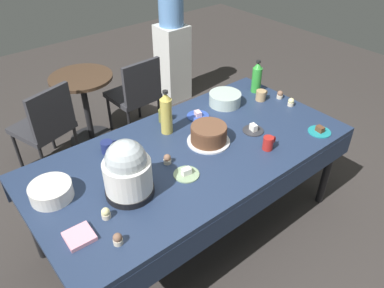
{
  "coord_description": "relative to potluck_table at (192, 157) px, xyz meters",
  "views": [
    {
      "loc": [
        -1.28,
        -1.56,
        2.26
      ],
      "look_at": [
        0.0,
        0.0,
        0.8
      ],
      "focal_mm": 34.87,
      "sensor_mm": 36.0,
      "label": 1
    }
  ],
  "objects": [
    {
      "name": "water_cooler",
      "position": [
        1.18,
        1.8,
        -0.1
      ],
      "size": [
        0.32,
        0.32,
        1.24
      ],
      "color": "silver",
      "rests_on": "ground"
    },
    {
      "name": "maroon_chair_right",
      "position": [
        0.4,
        1.38,
        -0.2
      ],
      "size": [
        0.46,
        0.46,
        0.85
      ],
      "color": "#333338",
      "rests_on": "ground"
    },
    {
      "name": "cupcake_rose",
      "position": [
        1.0,
        -0.04,
        0.09
      ],
      "size": [
        0.05,
        0.05,
        0.07
      ],
      "color": "beige",
      "rests_on": "potluck_table"
    },
    {
      "name": "maroon_chair_left",
      "position": [
        -0.53,
        1.38,
        -0.2
      ],
      "size": [
        0.55,
        0.55,
        0.85
      ],
      "color": "#333338",
      "rests_on": "ground"
    },
    {
      "name": "soda_bottle_lime_soda",
      "position": [
        0.96,
        0.31,
        0.19
      ],
      "size": [
        0.08,
        0.08,
        0.28
      ],
      "color": "green",
      "rests_on": "potluck_table"
    },
    {
      "name": "paper_napkin_stack",
      "position": [
        -0.92,
        -0.22,
        0.07
      ],
      "size": [
        0.15,
        0.15,
        0.02
      ],
      "primitive_type": "cube",
      "rotation": [
        0.0,
        0.0,
        -0.04
      ],
      "color": "pink",
      "rests_on": "potluck_table"
    },
    {
      "name": "slow_cooker",
      "position": [
        -0.55,
        -0.09,
        0.23
      ],
      "size": [
        0.29,
        0.29,
        0.36
      ],
      "color": "black",
      "rests_on": "potluck_table"
    },
    {
      "name": "cupcake_mint",
      "position": [
        -0.21,
        -0.01,
        0.09
      ],
      "size": [
        0.05,
        0.05,
        0.07
      ],
      "color": "beige",
      "rests_on": "potluck_table"
    },
    {
      "name": "cupcake_cocoa",
      "position": [
        1.03,
        0.1,
        0.09
      ],
      "size": [
        0.05,
        0.05,
        0.07
      ],
      "color": "beige",
      "rests_on": "potluck_table"
    },
    {
      "name": "dessert_plate_teal",
      "position": [
        0.85,
        -0.42,
        0.07
      ],
      "size": [
        0.16,
        0.16,
        0.05
      ],
      "color": "teal",
      "rests_on": "potluck_table"
    },
    {
      "name": "coffee_mug_olive",
      "position": [
        0.07,
        0.42,
        0.11
      ],
      "size": [
        0.12,
        0.08,
        0.1
      ],
      "color": "olive",
      "rests_on": "potluck_table"
    },
    {
      "name": "ground",
      "position": [
        0.0,
        0.0,
        -0.69
      ],
      "size": [
        9.0,
        9.0,
        0.0
      ],
      "primitive_type": "plane",
      "color": "#383330"
    },
    {
      "name": "round_cafe_table",
      "position": [
        -0.05,
        1.6,
        -0.19
      ],
      "size": [
        0.6,
        0.6,
        0.72
      ],
      "color": "#473323",
      "rests_on": "ground"
    },
    {
      "name": "dessert_plate_cream",
      "position": [
        -0.36,
        0.15,
        0.08
      ],
      "size": [
        0.15,
        0.15,
        0.06
      ],
      "color": "beige",
      "rests_on": "potluck_table"
    },
    {
      "name": "dessert_plate_charcoal",
      "position": [
        0.49,
        -0.1,
        0.08
      ],
      "size": [
        0.15,
        0.15,
        0.06
      ],
      "color": "#2D2D33",
      "rests_on": "potluck_table"
    },
    {
      "name": "cupcake_berry",
      "position": [
        -0.75,
        -0.18,
        0.09
      ],
      "size": [
        0.05,
        0.05,
        0.07
      ],
      "color": "beige",
      "rests_on": "potluck_table"
    },
    {
      "name": "potluck_table",
      "position": [
        0.0,
        0.0,
        0.0
      ],
      "size": [
        2.2,
        1.1,
        0.75
      ],
      "color": "navy",
      "rests_on": "ground"
    },
    {
      "name": "glass_salad_bowl",
      "position": [
        0.6,
        0.31,
        0.11
      ],
      "size": [
        0.26,
        0.26,
        0.1
      ],
      "primitive_type": "cylinder",
      "color": "#B2C6BC",
      "rests_on": "potluck_table"
    },
    {
      "name": "dessert_plate_sage",
      "position": [
        -0.19,
        -0.18,
        0.07
      ],
      "size": [
        0.16,
        0.16,
        0.05
      ],
      "color": "#8CA87F",
      "rests_on": "potluck_table"
    },
    {
      "name": "frosted_layer_cake",
      "position": [
        0.15,
        -0.0,
        0.12
      ],
      "size": [
        0.3,
        0.3,
        0.13
      ],
      "color": "silver",
      "rests_on": "potluck_table"
    },
    {
      "name": "cupcake_lemon",
      "position": [
        -0.79,
        -0.37,
        0.09
      ],
      "size": [
        0.05,
        0.05,
        0.07
      ],
      "color": "beige",
      "rests_on": "potluck_table"
    },
    {
      "name": "coffee_mug_red",
      "position": [
        0.41,
        -0.31,
        0.11
      ],
      "size": [
        0.11,
        0.07,
        0.09
      ],
      "color": "#B2231E",
      "rests_on": "potluck_table"
    },
    {
      "name": "coffee_mug_navy",
      "position": [
        -0.45,
        0.34,
        0.1
      ],
      "size": [
        0.12,
        0.08,
        0.08
      ],
      "color": "navy",
      "rests_on": "potluck_table"
    },
    {
      "name": "dessert_plate_cobalt",
      "position": [
        0.31,
        0.31,
        0.07
      ],
      "size": [
        0.17,
        0.17,
        0.04
      ],
      "color": "#2D4CB2",
      "rests_on": "potluck_table"
    },
    {
      "name": "coffee_mug_tan",
      "position": [
        0.88,
        0.18,
        0.1
      ],
      "size": [
        0.12,
        0.08,
        0.08
      ],
      "color": "tan",
      "rests_on": "potluck_table"
    },
    {
      "name": "soda_bottle_ginger_ale",
      "position": [
        -0.0,
        0.29,
        0.22
      ],
      "size": [
        0.08,
        0.08,
        0.33
      ],
      "color": "gold",
      "rests_on": "potluck_table"
    },
    {
      "name": "ceramic_snack_bowl",
      "position": [
        -0.91,
        0.16,
        0.11
      ],
      "size": [
        0.24,
        0.24,
        0.09
      ],
      "primitive_type": "cylinder",
      "color": "silver",
      "rests_on": "potluck_table"
    }
  ]
}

